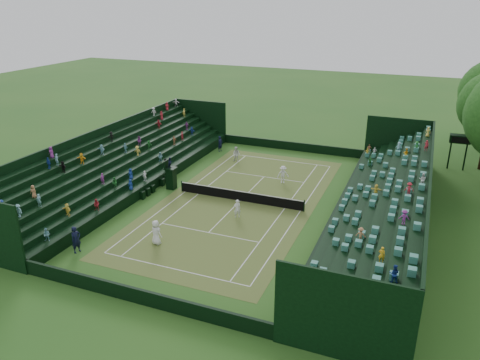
# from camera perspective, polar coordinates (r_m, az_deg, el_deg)

# --- Properties ---
(ground) EXTENTS (160.00, 160.00, 0.00)m
(ground) POSITION_cam_1_polar(r_m,az_deg,el_deg) (41.25, 0.00, -2.59)
(ground) COLOR #25581B
(ground) RESTS_ON ground
(court_surface) EXTENTS (12.97, 26.77, 0.01)m
(court_surface) POSITION_cam_1_polar(r_m,az_deg,el_deg) (41.25, 0.00, -2.58)
(court_surface) COLOR #396722
(court_surface) RESTS_ON ground
(perimeter_wall_north) EXTENTS (17.17, 0.20, 1.00)m
(perimeter_wall_north) POSITION_cam_1_polar(r_m,az_deg,el_deg) (55.19, 6.22, 4.15)
(perimeter_wall_north) COLOR black
(perimeter_wall_north) RESTS_ON ground
(perimeter_wall_south) EXTENTS (17.17, 0.20, 1.00)m
(perimeter_wall_south) POSITION_cam_1_polar(r_m,az_deg,el_deg) (28.78, -12.32, -13.63)
(perimeter_wall_south) COLOR black
(perimeter_wall_south) RESTS_ON ground
(perimeter_wall_east) EXTENTS (0.20, 31.77, 1.00)m
(perimeter_wall_east) POSITION_cam_1_polar(r_m,az_deg,el_deg) (38.95, 11.67, -3.77)
(perimeter_wall_east) COLOR black
(perimeter_wall_east) RESTS_ON ground
(perimeter_wall_west) EXTENTS (0.20, 31.77, 1.00)m
(perimeter_wall_west) POSITION_cam_1_polar(r_m,az_deg,el_deg) (44.69, -10.13, -0.29)
(perimeter_wall_west) COLOR black
(perimeter_wall_west) RESTS_ON ground
(north_grandstand) EXTENTS (6.60, 32.00, 4.90)m
(north_grandstand) POSITION_cam_1_polar(r_m,az_deg,el_deg) (38.13, 17.95, -3.25)
(north_grandstand) COLOR black
(north_grandstand) RESTS_ON ground
(south_grandstand) EXTENTS (6.60, 32.00, 4.90)m
(south_grandstand) POSITION_cam_1_polar(r_m,az_deg,el_deg) (46.59, -14.60, 1.62)
(south_grandstand) COLOR black
(south_grandstand) RESTS_ON ground
(tennis_net) EXTENTS (11.67, 0.10, 1.06)m
(tennis_net) POSITION_cam_1_polar(r_m,az_deg,el_deg) (41.04, 0.00, -1.92)
(tennis_net) COLOR black
(tennis_net) RESTS_ON ground
(scoreboard_tower) EXTENTS (2.00, 1.00, 3.70)m
(scoreboard_tower) POSITION_cam_1_polar(r_m,az_deg,el_deg) (52.84, 25.24, 4.40)
(scoreboard_tower) COLOR black
(scoreboard_tower) RESTS_ON ground
(umpire_chair) EXTENTS (0.98, 0.98, 3.09)m
(umpire_chair) POSITION_cam_1_polar(r_m,az_deg,el_deg) (43.91, -8.42, 0.56)
(umpire_chair) COLOR black
(umpire_chair) RESTS_ON ground
(courtside_chairs) EXTENTS (0.47, 5.44, 1.02)m
(courtside_chairs) POSITION_cam_1_polar(r_m,az_deg,el_deg) (44.41, -10.09, -0.59)
(courtside_chairs) COLOR black
(courtside_chairs) RESTS_ON ground
(player_near_west) EXTENTS (1.04, 0.82, 1.87)m
(player_near_west) POSITION_cam_1_polar(r_m,az_deg,el_deg) (34.50, -10.19, -6.31)
(player_near_west) COLOR white
(player_near_west) RESTS_ON ground
(player_near_east) EXTENTS (0.68, 0.64, 1.57)m
(player_near_east) POSITION_cam_1_polar(r_m,az_deg,el_deg) (37.98, -0.35, -3.49)
(player_near_east) COLOR white
(player_near_east) RESTS_ON ground
(player_far_west) EXTENTS (0.83, 0.65, 1.67)m
(player_far_west) POSITION_cam_1_polar(r_m,az_deg,el_deg) (50.86, -0.45, 3.15)
(player_far_west) COLOR silver
(player_far_west) RESTS_ON ground
(player_far_east) EXTENTS (1.30, 1.12, 1.74)m
(player_far_east) POSITION_cam_1_polar(r_m,az_deg,el_deg) (45.10, 5.26, 0.67)
(player_far_east) COLOR white
(player_far_east) RESTS_ON ground
(line_judge_north) EXTENTS (0.62, 0.76, 1.80)m
(line_judge_north) POSITION_cam_1_polar(r_m,az_deg,el_deg) (54.39, -2.43, 4.44)
(line_judge_north) COLOR black
(line_judge_north) RESTS_ON ground
(line_judge_south) EXTENTS (0.65, 0.82, 1.98)m
(line_judge_south) POSITION_cam_1_polar(r_m,az_deg,el_deg) (34.85, -19.36, -6.87)
(line_judge_south) COLOR black
(line_judge_south) RESTS_ON ground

